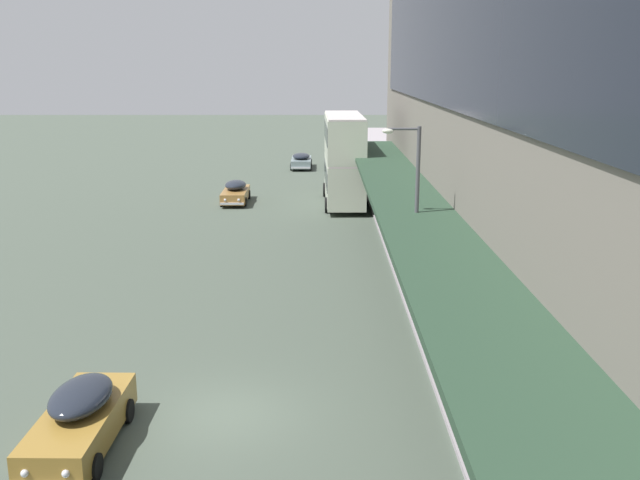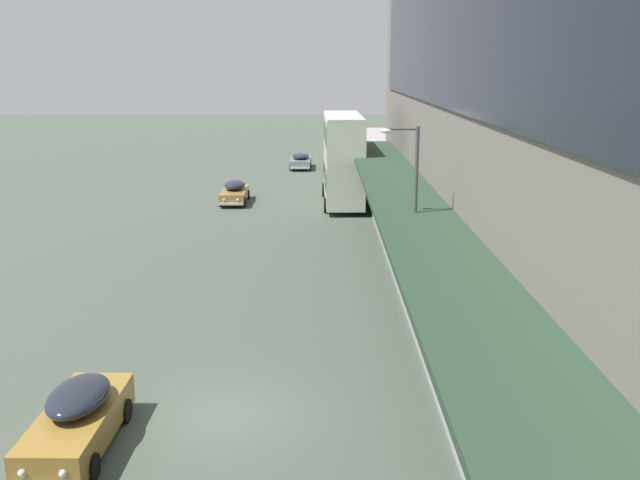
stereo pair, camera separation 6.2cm
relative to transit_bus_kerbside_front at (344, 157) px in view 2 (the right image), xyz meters
name	(u,v)px [view 2 (the right image)]	position (x,y,z in m)	size (l,w,h in m)	color
ground	(225,415)	(-4.24, -30.57, -3.31)	(240.00, 240.00, 0.00)	#465044
sidewalk_kerb	(621,413)	(6.76, -30.57, -3.24)	(10.00, 180.00, 0.15)	#9B9297
transit_bus_kerbside_front	(344,157)	(0.00, 0.00, 0.00)	(2.82, 9.15, 6.14)	beige
sedan_lead_mid	(236,192)	(-7.56, 0.63, -2.55)	(1.84, 4.74, 1.55)	#9F6F37
sedan_trailing_mid	(302,161)	(-3.38, 17.58, -2.59)	(1.95, 4.92, 1.43)	gray
sedan_far_back	(79,418)	(-7.67, -32.25, -2.51)	(1.85, 4.72, 1.63)	olive
pedestrian_at_kerb	(455,299)	(3.31, -24.04, -2.13)	(0.48, 0.45, 1.86)	#273541
street_lamp	(412,202)	(1.99, -21.16, 0.91)	(1.50, 0.28, 7.00)	#4C4C51
fire_hydrant	(408,265)	(2.45, -17.10, -2.82)	(0.20, 0.40, 0.70)	red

